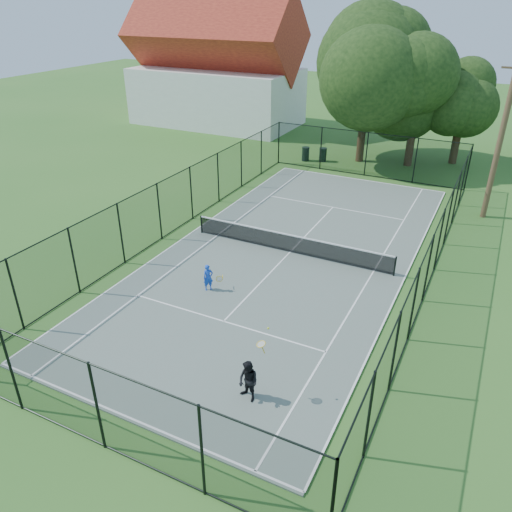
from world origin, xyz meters
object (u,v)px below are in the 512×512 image
at_px(player_blue, 208,278).
at_px(player_black, 248,381).
at_px(trash_bin_left, 306,154).
at_px(trash_bin_right, 323,155).
at_px(tennis_net, 290,243).
at_px(utility_pole, 501,139).

relative_size(player_blue, player_black, 0.47).
height_order(trash_bin_left, player_blue, player_blue).
xyz_separation_m(trash_bin_right, player_blue, (1.98, -19.49, 0.13)).
bearing_deg(trash_bin_left, tennis_net, -71.16).
bearing_deg(trash_bin_right, tennis_net, -75.99).
distance_m(trash_bin_left, utility_pole, 14.49).
height_order(tennis_net, utility_pole, utility_pole).
xyz_separation_m(trash_bin_right, utility_pole, (11.65, -5.83, 3.90)).
relative_size(trash_bin_right, player_blue, 0.87).
bearing_deg(trash_bin_right, player_blue, -84.19).
bearing_deg(utility_pole, trash_bin_left, 157.21).
height_order(trash_bin_right, player_blue, player_blue).
bearing_deg(tennis_net, player_black, -74.12).
distance_m(tennis_net, player_black, 10.00).
distance_m(player_blue, player_black, 6.66).
relative_size(tennis_net, trash_bin_left, 9.87).
xyz_separation_m(trash_bin_left, player_blue, (3.20, -19.07, 0.12)).
distance_m(tennis_net, trash_bin_right, 15.28).
height_order(trash_bin_left, utility_pole, utility_pole).
bearing_deg(player_black, trash_bin_left, 107.67).
bearing_deg(utility_pole, trash_bin_right, 153.42).
xyz_separation_m(tennis_net, utility_pole, (7.95, 9.00, 3.83)).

